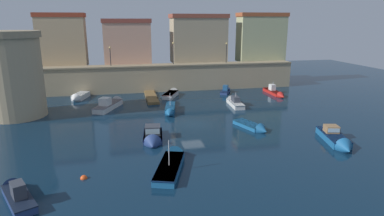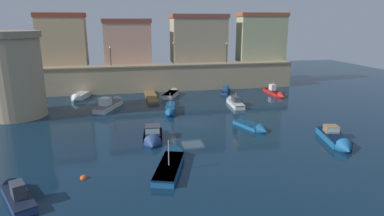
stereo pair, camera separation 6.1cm
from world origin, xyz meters
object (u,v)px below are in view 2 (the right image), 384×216
moored_boat_2 (254,127)px  moored_boat_9 (170,109)px  quay_lamp_2 (227,49)px  mooring_buoy_0 (84,178)px  moored_boat_6 (16,192)px  moored_boat_10 (337,140)px  fortress_tower (13,74)px  quay_lamp_0 (110,53)px  moored_boat_1 (226,90)px  moored_boat_5 (79,97)px  moored_boat_3 (275,93)px  mooring_buoy_1 (173,154)px  moored_boat_0 (153,138)px  moored_boat_8 (111,104)px  moored_boat_11 (234,102)px  moored_boat_7 (172,94)px  quay_lamp_1 (173,50)px  moored_boat_4 (172,161)px

moored_boat_2 → moored_boat_9: size_ratio=0.88×
quay_lamp_2 → mooring_buoy_0: bearing=-124.0°
moored_boat_6 → moored_boat_10: (27.95, 4.62, 0.02)m
fortress_tower → moored_boat_6: bearing=-74.9°
quay_lamp_0 → fortress_tower: bearing=-133.4°
moored_boat_1 → moored_boat_5: bearing=118.4°
moored_boat_3 → moored_boat_6: 41.49m
moored_boat_6 → mooring_buoy_1: size_ratio=10.74×
moored_boat_2 → moored_boat_0: bearing=-102.3°
moored_boat_1 → moored_boat_9: bearing=161.3°
moored_boat_1 → moored_boat_8: bearing=135.8°
moored_boat_6 → moored_boat_11: bearing=-73.8°
fortress_tower → moored_boat_7: size_ratio=1.87×
quay_lamp_0 → moored_boat_9: (7.80, -14.46, -6.25)m
moored_boat_7 → moored_boat_9: moored_boat_9 is taller
fortress_tower → mooring_buoy_1: bearing=-42.8°
mooring_buoy_0 → fortress_tower: bearing=117.2°
mooring_buoy_0 → moored_boat_5: bearing=97.4°
quay_lamp_0 → moored_boat_5: quay_lamp_0 is taller
moored_boat_7 → quay_lamp_0: bearing=88.5°
moored_boat_7 → moored_boat_8: moored_boat_8 is taller
moored_boat_11 → mooring_buoy_0: moored_boat_11 is taller
mooring_buoy_1 → moored_boat_1: bearing=62.6°
quay_lamp_2 → moored_boat_0: 29.84m
quay_lamp_1 → moored_boat_8: (-10.49, -10.03, -6.51)m
quay_lamp_0 → moored_boat_8: quay_lamp_0 is taller
moored_boat_3 → moored_boat_4: moored_boat_4 is taller
moored_boat_10 → mooring_buoy_0: 23.88m
fortress_tower → moored_boat_11: bearing=0.4°
fortress_tower → moored_boat_3: bearing=7.4°
quay_lamp_2 → moored_boat_3: quay_lamp_2 is taller
moored_boat_10 → moored_boat_7: bearing=-139.2°
moored_boat_5 → moored_boat_8: size_ratio=0.68×
moored_boat_4 → moored_boat_5: (-10.66, 26.48, 0.11)m
moored_boat_4 → moored_boat_11: bearing=-14.4°
moored_boat_4 → moored_boat_7: size_ratio=1.28×
moored_boat_10 → mooring_buoy_1: (-16.25, 0.75, -0.44)m
fortress_tower → moored_boat_3: (37.76, 4.88, -5.01)m
moored_boat_0 → moored_boat_7: (4.92, 20.10, 0.00)m
quay_lamp_1 → moored_boat_0: (-5.93, -24.69, -6.64)m
moored_boat_0 → moored_boat_4: (1.10, -5.92, -0.07)m
moored_boat_9 → moored_boat_3: bearing=122.1°
moored_boat_10 → mooring_buoy_0: moored_boat_10 is taller
quay_lamp_2 → moored_boat_6: size_ratio=0.63×
moored_boat_1 → mooring_buoy_1: (-12.85, -24.79, -0.36)m
quay_lamp_2 → moored_boat_11: quay_lamp_2 is taller
moored_boat_6 → mooring_buoy_0: moored_boat_6 is taller
moored_boat_8 → moored_boat_9: bearing=-95.9°
moored_boat_6 → moored_boat_8: 24.40m
moored_boat_1 → mooring_buoy_0: bearing=171.2°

